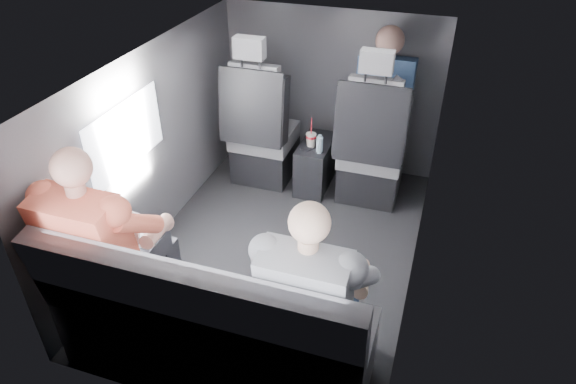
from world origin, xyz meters
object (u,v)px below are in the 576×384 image
(water_bottle, at_px, (320,144))
(passenger_front_right, at_px, (384,98))
(rear_bench, at_px, (212,331))
(passenger_rear_right, at_px, (313,296))
(front_seat_right, at_px, (371,154))
(front_seat_left, at_px, (262,137))
(laptop_white, at_px, (127,227))
(passenger_rear_left, at_px, (108,245))
(soda_cup, at_px, (311,140))
(center_console, at_px, (315,164))
(laptop_black, at_px, (317,265))

(water_bottle, height_order, passenger_front_right, passenger_front_right)
(water_bottle, bearing_deg, rear_bench, -92.05)
(passenger_rear_right, bearing_deg, front_seat_right, 91.47)
(front_seat_left, xyz_separation_m, rear_bench, (0.45, -1.90, -0.09))
(laptop_white, height_order, passenger_rear_left, passenger_rear_left)
(soda_cup, bearing_deg, passenger_rear_left, -108.27)
(water_bottle, distance_m, laptop_white, 1.69)
(passenger_front_right, bearing_deg, water_bottle, -138.18)
(laptop_white, xyz_separation_m, passenger_rear_right, (1.10, -0.17, -0.01))
(rear_bench, relative_size, water_bottle, 10.79)
(front_seat_left, xyz_separation_m, passenger_rear_left, (-0.16, -1.81, 0.24))
(front_seat_left, distance_m, rear_bench, 1.96)
(passenger_rear_left, relative_size, passenger_rear_right, 1.04)
(center_console, relative_size, passenger_front_right, 0.54)
(passenger_front_right, bearing_deg, soda_cup, -149.10)
(rear_bench, relative_size, passenger_rear_right, 1.32)
(soda_cup, height_order, passenger_rear_right, passenger_rear_right)
(front_seat_left, distance_m, laptop_white, 1.66)
(center_console, relative_size, water_bottle, 3.24)
(front_seat_right, relative_size, passenger_front_right, 1.43)
(front_seat_right, height_order, center_console, front_seat_right)
(front_seat_left, height_order, soda_cup, front_seat_left)
(front_seat_right, bearing_deg, laptop_white, -122.84)
(water_bottle, distance_m, laptop_black, 1.56)
(soda_cup, distance_m, laptop_white, 1.72)
(laptop_black, distance_m, passenger_rear_right, 0.21)
(front_seat_left, xyz_separation_m, soda_cup, (0.43, -0.03, 0.06))
(soda_cup, xyz_separation_m, passenger_rear_left, (-0.59, -1.77, 0.18))
(passenger_rear_right, bearing_deg, laptop_white, 171.40)
(rear_bench, height_order, water_bottle, rear_bench)
(water_bottle, bearing_deg, passenger_front_right, 41.82)
(water_bottle, xyz_separation_m, laptop_white, (-0.67, -1.54, 0.16))
(rear_bench, relative_size, soda_cup, 6.48)
(center_console, bearing_deg, soda_cup, -107.43)
(laptop_black, bearing_deg, front_seat_right, 90.26)
(rear_bench, bearing_deg, front_seat_right, 76.69)
(front_seat_right, height_order, passenger_rear_right, front_seat_right)
(front_seat_right, bearing_deg, passenger_rear_left, -120.36)
(front_seat_left, height_order, center_console, front_seat_left)
(front_seat_left, bearing_deg, soda_cup, -4.64)
(rear_bench, height_order, passenger_rear_right, passenger_rear_right)
(rear_bench, relative_size, passenger_front_right, 1.81)
(water_bottle, bearing_deg, front_seat_left, 168.91)
(laptop_black, bearing_deg, rear_bench, -146.41)
(water_bottle, distance_m, passenger_rear_left, 1.84)
(center_console, bearing_deg, front_seat_right, -5.07)
(front_seat_right, xyz_separation_m, passenger_rear_left, (-1.06, -1.81, 0.24))
(passenger_rear_right, bearing_deg, rear_bench, -169.12)
(front_seat_right, relative_size, passenger_rear_right, 1.05)
(front_seat_right, distance_m, water_bottle, 0.40)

